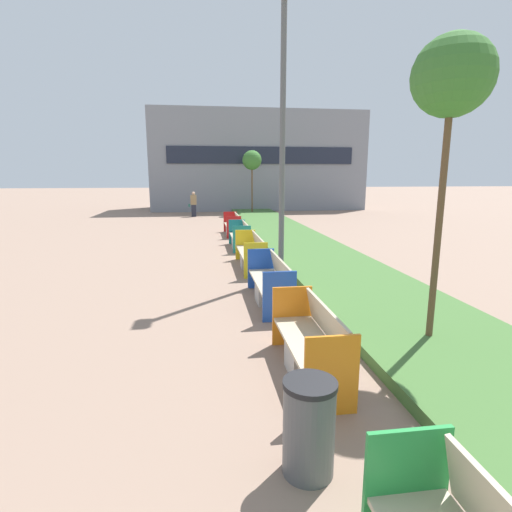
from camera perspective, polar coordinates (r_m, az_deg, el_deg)
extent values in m
cube|color=#426B33|center=(10.50, 12.84, -2.79)|extent=(2.80, 120.00, 0.18)
cube|color=gray|center=(32.34, 0.06, 13.31)|extent=(16.04, 5.56, 7.31)
cube|color=#1E2333|center=(29.56, 0.84, 14.19)|extent=(13.48, 0.08, 1.20)
cube|color=#238C3D|center=(3.40, 20.61, -28.75)|extent=(0.62, 0.04, 0.94)
cube|color=#ADA8A0|center=(5.57, 7.39, -14.37)|extent=(0.52, 0.60, 0.42)
cube|color=#BCAD8E|center=(5.48, 7.46, -12.20)|extent=(0.58, 1.89, 0.05)
cube|color=#BCAD8E|center=(5.45, 10.31, -9.43)|extent=(0.14, 1.81, 0.48)
cube|color=orange|center=(4.63, 10.73, -16.50)|extent=(0.62, 0.04, 0.94)
cube|color=orange|center=(6.33, 5.15, -8.50)|extent=(0.62, 0.04, 0.94)
cube|color=#ADA8A0|center=(8.40, 1.85, -5.28)|extent=(0.52, 0.60, 0.42)
cube|color=#BCAD8E|center=(8.33, 1.86, -3.76)|extent=(0.58, 2.22, 0.05)
cube|color=#BCAD8E|center=(8.32, 3.71, -1.95)|extent=(0.14, 2.13, 0.48)
cube|color=blue|center=(7.26, 3.37, -5.83)|extent=(0.62, 0.04, 0.94)
cube|color=blue|center=(9.40, 0.70, -1.78)|extent=(0.62, 0.04, 0.94)
cube|color=#ADA8A0|center=(11.49, -0.86, -0.68)|extent=(0.52, 0.60, 0.42)
cube|color=#BCAD8E|center=(11.44, -0.87, 0.45)|extent=(0.58, 2.38, 0.05)
cube|color=#BCAD8E|center=(11.43, 0.47, 1.78)|extent=(0.14, 2.29, 0.48)
cube|color=yellow|center=(10.26, -0.04, -0.66)|extent=(0.62, 0.04, 0.94)
cube|color=yellow|center=(12.62, -1.54, 1.64)|extent=(0.62, 0.04, 0.94)
cube|color=#ADA8A0|center=(14.63, -2.41, 1.96)|extent=(0.52, 0.60, 0.42)
cube|color=#BCAD8E|center=(14.60, -2.42, 2.85)|extent=(0.58, 1.89, 0.05)
cube|color=#BCAD8E|center=(14.59, -1.37, 3.89)|extent=(0.14, 1.82, 0.48)
cube|color=#197A7F|center=(13.64, -2.03, 2.38)|extent=(0.62, 0.04, 0.94)
cube|color=#197A7F|center=(15.55, -2.76, 3.50)|extent=(0.62, 0.04, 0.94)
cube|color=#ADA8A0|center=(17.93, -3.44, 3.71)|extent=(0.52, 0.60, 0.42)
cube|color=#BCAD8E|center=(17.90, -3.45, 4.44)|extent=(0.58, 2.06, 0.05)
cube|color=#BCAD8E|center=(17.89, -2.60, 5.29)|extent=(0.14, 1.98, 0.48)
cube|color=red|center=(16.85, -3.17, 4.12)|extent=(0.62, 0.04, 0.94)
cube|color=red|center=(18.93, -3.71, 4.92)|extent=(0.62, 0.04, 0.94)
cylinder|color=#4C4F51|center=(3.87, 7.55, -23.42)|extent=(0.46, 0.46, 0.84)
cylinder|color=black|center=(3.64, 7.74, -17.69)|extent=(0.48, 0.48, 0.05)
cylinder|color=#56595B|center=(10.11, 3.79, 15.35)|extent=(0.14, 0.14, 6.63)
cylinder|color=brown|center=(6.50, 24.61, 3.37)|extent=(0.10, 0.10, 3.66)
sphere|color=#38702D|center=(6.58, 26.28, 22.08)|extent=(1.11, 1.11, 1.11)
cylinder|color=brown|center=(27.28, -0.57, 9.38)|extent=(0.10, 0.10, 3.25)
sphere|color=#38702D|center=(27.28, -0.58, 13.54)|extent=(1.28, 1.28, 1.28)
cube|color=#232633|center=(26.09, -8.87, 6.42)|extent=(0.30, 0.22, 0.76)
cube|color=olive|center=(26.04, -8.92, 7.93)|extent=(0.38, 0.24, 0.62)
sphere|color=tan|center=(26.02, -8.94, 8.84)|extent=(0.21, 0.21, 0.21)
cube|color=#236051|center=(26.07, -9.51, 7.15)|extent=(0.12, 0.20, 0.18)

